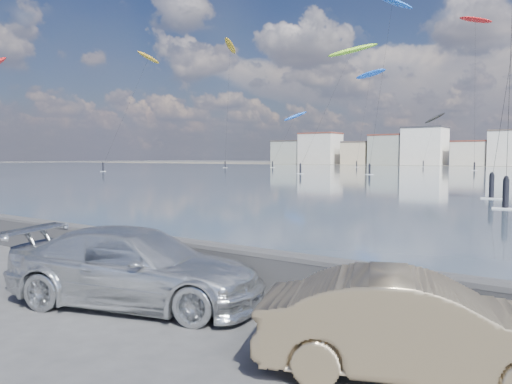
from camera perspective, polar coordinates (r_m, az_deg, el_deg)
ground at (r=10.89m, az=-17.29°, el=-12.62°), size 700.00×700.00×0.00m
seawall at (r=12.50m, az=-7.29°, el=-7.58°), size 400.00×0.36×1.08m
car_silver at (r=10.79m, az=-13.55°, el=-8.34°), size 5.91×3.89×1.59m
car_champagne at (r=7.53m, az=17.94°, el=-14.40°), size 4.68×3.13×1.46m
kitesurfer_1 at (r=124.57m, az=-12.21°, el=14.66°), size 5.89×19.76×28.03m
kitesurfer_8 at (r=105.93m, az=15.32°, el=20.10°), size 9.13×14.75×35.97m
kitesurfer_10 at (r=153.19m, az=4.50°, el=8.57°), size 5.87×13.65×17.71m
kitesurfer_14 at (r=164.21m, az=12.96°, el=12.90°), size 9.64×10.18×31.15m
kitesurfer_16 at (r=107.11m, az=10.94°, el=15.53°), size 10.31×20.14×26.64m
kitesurfer_17 at (r=142.28m, az=23.79°, el=17.33°), size 8.59×15.45×39.24m
kitesurfer_18 at (r=155.24m, az=-2.97°, el=16.12°), size 6.66×11.20×38.52m
kitesurfer_19 at (r=172.64m, az=19.76°, el=7.86°), size 6.43×10.08×18.11m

